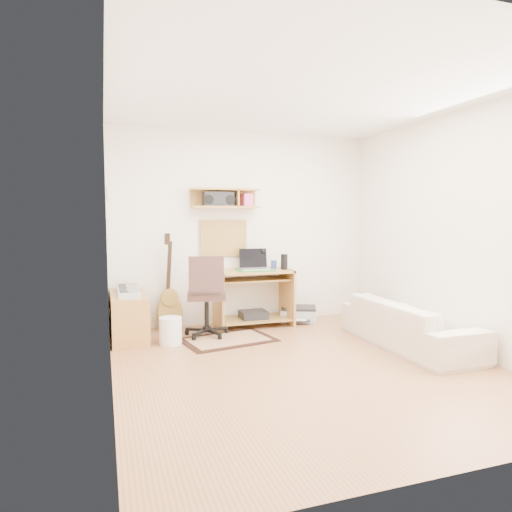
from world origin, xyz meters
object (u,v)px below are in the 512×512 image
object	(u,v)px
desk	(253,298)
sofa	(409,316)
task_chair	(206,295)
cabinet	(129,317)
printer	(298,315)

from	to	relation	value
desk	sofa	world-z (taller)	desk
desk	task_chair	size ratio (longest dim) A/B	0.99
desk	cabinet	xyz separation A→B (m)	(-1.62, -0.18, -0.10)
task_chair	sofa	bearing A→B (deg)	-17.75
printer	sofa	world-z (taller)	sofa
desk	cabinet	size ratio (longest dim) A/B	1.11
task_chair	sofa	size ratio (longest dim) A/B	0.57
printer	sofa	xyz separation A→B (m)	(0.65, -1.58, 0.26)
task_chair	printer	bearing A→B (deg)	28.20
desk	printer	world-z (taller)	desk
desk	printer	xyz separation A→B (m)	(0.69, 0.08, -0.29)
desk	cabinet	world-z (taller)	desk
sofa	printer	bearing A→B (deg)	22.24
cabinet	sofa	xyz separation A→B (m)	(2.96, -1.32, 0.07)
printer	sofa	size ratio (longest dim) A/B	0.28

